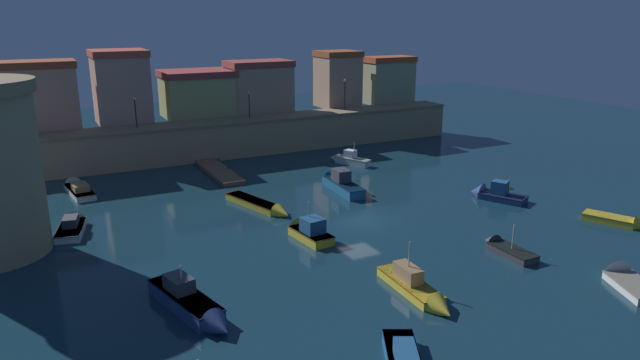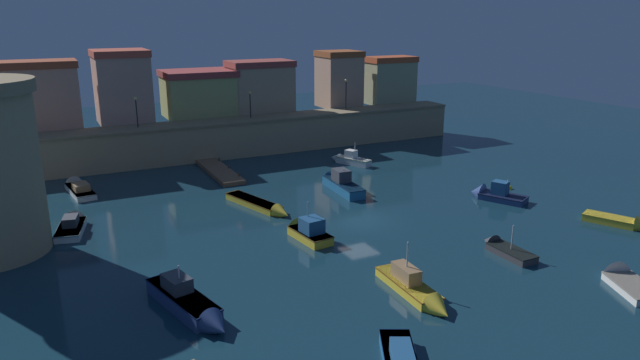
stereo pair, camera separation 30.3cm
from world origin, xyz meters
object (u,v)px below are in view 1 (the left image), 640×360
Objects in this scene: moored_boat_4 at (262,206)px; mooring_buoy_0 at (508,188)px; moored_boat_6 at (492,194)px; moored_boat_7 at (621,221)px; quay_lamp_0 at (135,107)px; moored_boat_1 at (624,279)px; quay_lamp_1 at (249,100)px; moored_boat_2 at (339,182)px; moored_boat_8 at (307,230)px; moored_boat_0 at (504,248)px; moored_boat_10 at (77,188)px; quay_lamp_2 at (345,90)px; moored_boat_11 at (192,304)px; moored_boat_12 at (348,159)px; moored_boat_5 at (73,225)px; moored_boat_13 at (419,290)px.

moored_boat_4 is 11.62× the size of mooring_buoy_0.
moored_boat_7 is at bearing 177.04° from moored_boat_6.
quay_lamp_0 is 45.36m from moored_boat_1.
quay_lamp_1 is 38.05m from moored_boat_7.
moored_boat_2 is 11.88m from moored_boat_8.
moored_boat_2 is 1.42× the size of moored_boat_6.
moored_boat_10 is at bearing 41.04° from moored_boat_0.
quay_lamp_2 is 0.50× the size of moored_boat_11.
moored_boat_11 is 1.49× the size of moored_boat_12.
moored_boat_7 is 31.72m from moored_boat_11.
moored_boat_1 is at bearing -78.79° from quay_lamp_1.
moored_boat_0 is 0.86× the size of moored_boat_12.
moored_boat_8 reaches higher than moored_boat_5.
moored_boat_5 is 0.84× the size of moored_boat_13.
moored_boat_12 is (12.69, 16.47, -0.05)m from moored_boat_8.
moored_boat_10 is 33.16m from moored_boat_13.
quay_lamp_1 reaches higher than mooring_buoy_0.
moored_boat_0 is at bearing -101.55° from quay_lamp_2.
moored_boat_10 is at bearing 68.29° from moored_boat_2.
moored_boat_5 is 1.13× the size of moored_boat_7.
quay_lamp_0 is 22.40m from moored_boat_2.
moored_boat_10 is at bearing -134.73° from quay_lamp_0.
quay_lamp_1 is 0.59× the size of moored_boat_6.
moored_boat_4 is at bearing -107.65° from quay_lamp_1.
moored_boat_4 is 1.58× the size of moored_boat_7.
moored_boat_0 is at bearing 19.19° from moored_boat_4.
moored_boat_12 is (22.60, 23.36, -0.06)m from moored_boat_11.
quay_lamp_2 is 25.41m from moored_boat_6.
moored_boat_13 is (-16.08, -11.54, -0.00)m from moored_boat_6.
moored_boat_5 is 1.06× the size of moored_boat_6.
moored_boat_11 reaches higher than moored_boat_0.
quay_lamp_2 is 24.34m from mooring_buoy_0.
quay_lamp_0 is at bearing 18.29° from moored_boat_6.
moored_boat_13 reaches higher than moored_boat_5.
moored_boat_7 is 1.00× the size of moored_boat_8.
quay_lamp_2 reaches higher than moored_boat_8.
moored_boat_5 is 17.04m from moored_boat_8.
moored_boat_4 is 1.58× the size of moored_boat_8.
moored_boat_7 is (36.19, -17.40, -0.06)m from moored_boat_5.
moored_boat_7 is (4.47, -33.85, -6.08)m from quay_lamp_2.
moored_boat_11 is (-9.91, -6.89, 0.02)m from moored_boat_8.
moored_boat_8 is at bearing 117.37° from moored_boat_12.
quay_lamp_0 is at bearing 48.96° from moored_boat_1.
quay_lamp_0 is 44.60m from moored_boat_7.
mooring_buoy_0 is (21.08, 2.34, -0.53)m from moored_boat_8.
moored_boat_0 is 14.94m from mooring_buoy_0.
mooring_buoy_0 is (19.38, 13.05, -0.40)m from moored_boat_13.
moored_boat_1 is 36.57m from moored_boat_5.
moored_boat_0 is 11.35m from moored_boat_7.
quay_lamp_0 is at bearing 180.00° from quay_lamp_2.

